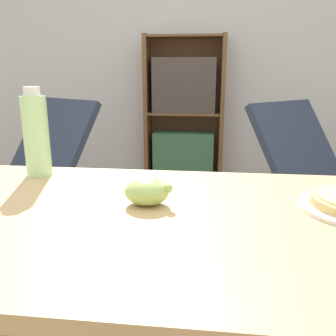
{
  "coord_description": "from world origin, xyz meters",
  "views": [
    {
      "loc": [
        0.23,
        -0.84,
        1.09
      ],
      "look_at": [
        0.12,
        0.11,
        0.82
      ],
      "focal_mm": 38.0,
      "sensor_mm": 36.0,
      "label": 1
    }
  ],
  "objects_px": {
    "drink_bottle": "(36,135)",
    "bookshelf": "(184,119)",
    "grape_bunch": "(147,191)",
    "lounge_chair_far": "(314,201)",
    "lounge_chair_near": "(37,190)"
  },
  "relations": [
    {
      "from": "drink_bottle",
      "to": "bookshelf",
      "type": "distance_m",
      "value": 2.29
    },
    {
      "from": "drink_bottle",
      "to": "bookshelf",
      "type": "height_order",
      "value": "bookshelf"
    },
    {
      "from": "grape_bunch",
      "to": "lounge_chair_far",
      "type": "xyz_separation_m",
      "value": [
        0.82,
        1.36,
        -0.51
      ]
    },
    {
      "from": "grape_bunch",
      "to": "lounge_chair_near",
      "type": "relative_size",
      "value": 0.13
    },
    {
      "from": "grape_bunch",
      "to": "lounge_chair_near",
      "type": "bearing_deg",
      "value": 126.62
    },
    {
      "from": "lounge_chair_far",
      "to": "bookshelf",
      "type": "xyz_separation_m",
      "value": [
        -0.9,
        1.11,
        0.35
      ]
    },
    {
      "from": "lounge_chair_near",
      "to": "lounge_chair_far",
      "type": "height_order",
      "value": "same"
    },
    {
      "from": "drink_bottle",
      "to": "grape_bunch",
      "type": "bearing_deg",
      "value": -29.18
    },
    {
      "from": "bookshelf",
      "to": "lounge_chair_far",
      "type": "bearing_deg",
      "value": -50.95
    },
    {
      "from": "lounge_chair_near",
      "to": "bookshelf",
      "type": "bearing_deg",
      "value": 77.84
    },
    {
      "from": "grape_bunch",
      "to": "lounge_chair_far",
      "type": "height_order",
      "value": "lounge_chair_far"
    },
    {
      "from": "bookshelf",
      "to": "grape_bunch",
      "type": "bearing_deg",
      "value": -88.16
    },
    {
      "from": "drink_bottle",
      "to": "bookshelf",
      "type": "bearing_deg",
      "value": 82.26
    },
    {
      "from": "lounge_chair_near",
      "to": "lounge_chair_far",
      "type": "bearing_deg",
      "value": 27.66
    },
    {
      "from": "grape_bunch",
      "to": "bookshelf",
      "type": "distance_m",
      "value": 2.48
    }
  ]
}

